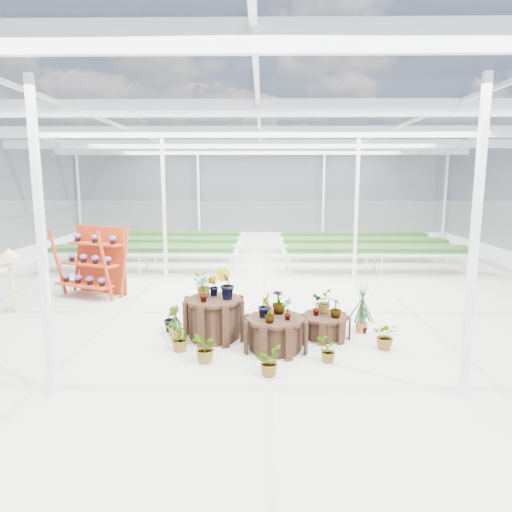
{
  "coord_description": "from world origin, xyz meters",
  "views": [
    {
      "loc": [
        0.08,
        -10.25,
        3.11
      ],
      "look_at": [
        -0.07,
        0.6,
        1.3
      ],
      "focal_mm": 32.0,
      "sensor_mm": 36.0,
      "label": 1
    }
  ],
  "objects_px": {
    "plinth_mid": "(275,334)",
    "plinth_low": "(325,327)",
    "bird_table": "(11,280)",
    "plinth_tall": "(214,319)",
    "shelf_rack": "(91,262)"
  },
  "relations": [
    {
      "from": "plinth_tall",
      "to": "plinth_low",
      "type": "height_order",
      "value": "plinth_tall"
    },
    {
      "from": "shelf_rack",
      "to": "bird_table",
      "type": "height_order",
      "value": "shelf_rack"
    },
    {
      "from": "plinth_tall",
      "to": "plinth_low",
      "type": "xyz_separation_m",
      "value": [
        2.2,
        0.1,
        -0.18
      ]
    },
    {
      "from": "shelf_rack",
      "to": "plinth_low",
      "type": "bearing_deg",
      "value": -5.07
    },
    {
      "from": "plinth_low",
      "to": "plinth_tall",
      "type": "bearing_deg",
      "value": -177.4
    },
    {
      "from": "plinth_tall",
      "to": "plinth_mid",
      "type": "bearing_deg",
      "value": -26.57
    },
    {
      "from": "shelf_rack",
      "to": "plinth_tall",
      "type": "bearing_deg",
      "value": -18.5
    },
    {
      "from": "plinth_low",
      "to": "bird_table",
      "type": "xyz_separation_m",
      "value": [
        -7.25,
        1.77,
        0.55
      ]
    },
    {
      "from": "plinth_mid",
      "to": "plinth_low",
      "type": "height_order",
      "value": "plinth_mid"
    },
    {
      "from": "plinth_tall",
      "to": "shelf_rack",
      "type": "distance_m",
      "value": 4.97
    },
    {
      "from": "plinth_mid",
      "to": "bird_table",
      "type": "xyz_separation_m",
      "value": [
        -6.25,
        2.47,
        0.46
      ]
    },
    {
      "from": "plinth_mid",
      "to": "plinth_low",
      "type": "xyz_separation_m",
      "value": [
        1.0,
        0.7,
        -0.09
      ]
    },
    {
      "from": "bird_table",
      "to": "plinth_mid",
      "type": "bearing_deg",
      "value": -6.61
    },
    {
      "from": "plinth_tall",
      "to": "plinth_low",
      "type": "bearing_deg",
      "value": 2.6
    },
    {
      "from": "plinth_low",
      "to": "shelf_rack",
      "type": "distance_m",
      "value": 6.73
    }
  ]
}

